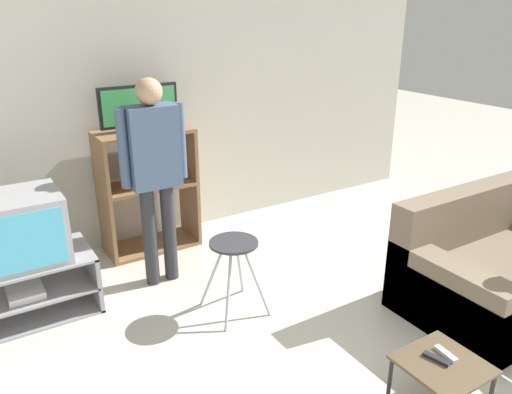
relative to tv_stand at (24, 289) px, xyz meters
The scene contains 11 objects.
wall_back 1.95m from the tv_stand, 32.24° to the left, with size 6.40×0.06×2.60m.
tv_stand is the anchor object (origin of this frame).
television_main 0.47m from the tv_stand, 23.04° to the left, with size 0.62×0.53×0.48m.
media_shelf 1.37m from the tv_stand, 26.18° to the left, with size 0.84×0.42×1.12m.
television_flat 1.70m from the tv_stand, 26.81° to the left, with size 0.69×0.20×0.39m.
folding_stool 1.54m from the tv_stand, 29.46° to the right, with size 0.39×0.42×0.57m.
snack_table 2.85m from the tv_stand, 51.59° to the right, with size 0.42×0.42×0.35m.
remote_control_black 2.81m from the tv_stand, 51.39° to the right, with size 0.04×0.14×0.02m, color #232328.
remote_control_white 2.86m from the tv_stand, 50.16° to the right, with size 0.04×0.14×0.02m, color silver.
couch 3.51m from the tv_stand, 28.94° to the right, with size 1.52×0.94×0.83m.
person_standing_adult 1.30m from the tv_stand, ahead, with size 0.53×0.20×1.65m.
Camera 1 is at (-1.59, -0.71, 2.13)m, focal length 35.00 mm.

